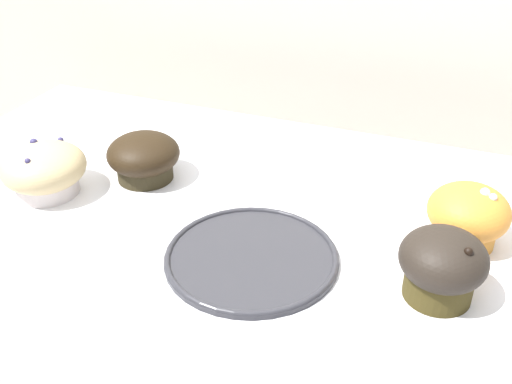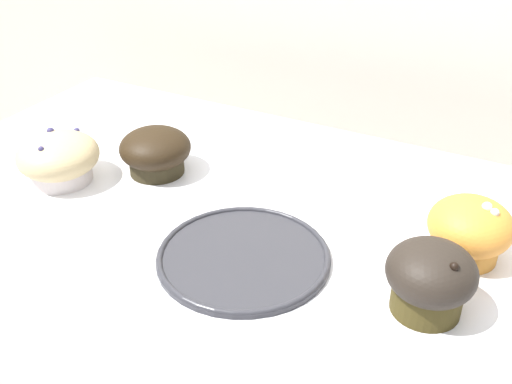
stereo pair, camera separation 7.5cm
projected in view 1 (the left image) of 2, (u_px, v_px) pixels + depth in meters
The scene contains 6 objects.
wall_back at pixel (338, 86), 1.28m from camera, with size 3.20×0.10×1.80m, color beige.
muffin_front_center at pixel (442, 265), 0.63m from camera, with size 0.09×0.09×0.08m.
muffin_back_left at pixel (144, 157), 0.86m from camera, with size 0.10×0.10×0.07m.
muffin_back_right at pixel (468, 216), 0.72m from camera, with size 0.10×0.10×0.08m.
muffin_front_left at pixel (44, 170), 0.82m from camera, with size 0.12×0.12×0.07m.
serving_plate at pixel (251, 257), 0.71m from camera, with size 0.21×0.21×0.01m.
Camera 1 is at (0.27, -0.59, 1.37)m, focal length 42.00 mm.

